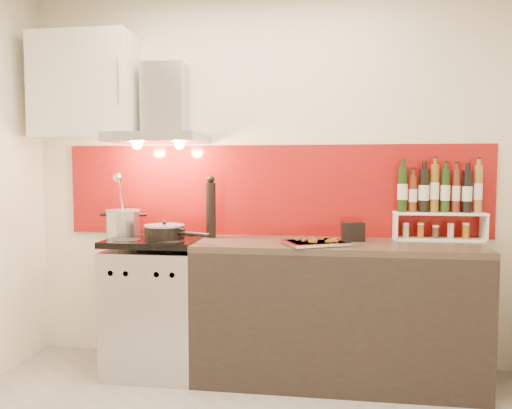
% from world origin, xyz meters
% --- Properties ---
extents(back_wall, '(3.40, 0.02, 2.60)m').
position_xyz_m(back_wall, '(0.00, 1.40, 1.30)').
color(back_wall, silver).
rests_on(back_wall, ground).
extents(backsplash, '(3.00, 0.02, 0.64)m').
position_xyz_m(backsplash, '(0.05, 1.39, 1.22)').
color(backsplash, maroon).
rests_on(backsplash, back_wall).
extents(range_stove, '(0.60, 0.60, 0.91)m').
position_xyz_m(range_stove, '(-0.70, 1.10, 0.44)').
color(range_stove, '#B7B7BA').
rests_on(range_stove, ground).
extents(counter, '(1.80, 0.60, 0.90)m').
position_xyz_m(counter, '(0.50, 1.10, 0.45)').
color(counter, black).
rests_on(counter, ground).
extents(range_hood, '(0.62, 0.50, 0.61)m').
position_xyz_m(range_hood, '(-0.70, 1.24, 1.74)').
color(range_hood, '#B7B7BA').
rests_on(range_hood, back_wall).
extents(upper_cabinet, '(0.70, 0.35, 0.72)m').
position_xyz_m(upper_cabinet, '(-1.25, 1.22, 1.95)').
color(upper_cabinet, silver).
rests_on(upper_cabinet, back_wall).
extents(stock_pot, '(0.24, 0.24, 0.21)m').
position_xyz_m(stock_pot, '(-0.98, 1.20, 1.00)').
color(stock_pot, '#B7B7BA').
rests_on(stock_pot, range_stove).
extents(saute_pan, '(0.48, 0.31, 0.12)m').
position_xyz_m(saute_pan, '(-0.62, 1.04, 0.96)').
color(saute_pan, black).
rests_on(saute_pan, range_stove).
extents(utensil_jar, '(0.09, 0.14, 0.44)m').
position_xyz_m(utensil_jar, '(-0.98, 1.15, 1.03)').
color(utensil_jar, silver).
rests_on(utensil_jar, range_stove).
extents(pepper_mill, '(0.07, 0.07, 0.43)m').
position_xyz_m(pepper_mill, '(-0.35, 1.21, 1.11)').
color(pepper_mill, black).
rests_on(pepper_mill, counter).
extents(step_shelf, '(0.58, 0.16, 0.50)m').
position_xyz_m(step_shelf, '(1.16, 1.29, 1.14)').
color(step_shelf, white).
rests_on(step_shelf, counter).
extents(caddy_box, '(0.16, 0.09, 0.13)m').
position_xyz_m(caddy_box, '(0.61, 1.17, 0.96)').
color(caddy_box, black).
rests_on(caddy_box, counter).
extents(baking_tray, '(0.46, 0.42, 0.03)m').
position_xyz_m(baking_tray, '(0.37, 0.98, 0.92)').
color(baking_tray, silver).
rests_on(baking_tray, counter).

